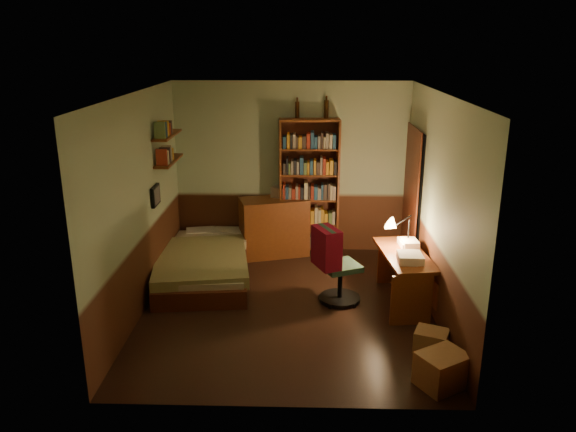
{
  "coord_description": "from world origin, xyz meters",
  "views": [
    {
      "loc": [
        0.19,
        -6.31,
        3.18
      ],
      "look_at": [
        0.0,
        0.25,
        1.1
      ],
      "focal_mm": 35.0,
      "sensor_mm": 36.0,
      "label": 1
    }
  ],
  "objects_px": {
    "desk_lamp": "(409,224)",
    "cardboard_box_b": "(431,341)",
    "bed": "(204,254)",
    "desk": "(403,278)",
    "mini_stereo": "(282,192)",
    "cardboard_box_a": "(442,370)",
    "dresser": "(274,227)",
    "bookshelf": "(309,188)",
    "office_chair": "(341,261)"
  },
  "relations": [
    {
      "from": "mini_stereo",
      "to": "desk",
      "type": "relative_size",
      "value": 0.24
    },
    {
      "from": "cardboard_box_b",
      "to": "desk",
      "type": "bearing_deg",
      "value": 95.86
    },
    {
      "from": "desk",
      "to": "office_chair",
      "type": "bearing_deg",
      "value": 173.1
    },
    {
      "from": "office_chair",
      "to": "cardboard_box_a",
      "type": "bearing_deg",
      "value": -87.78
    },
    {
      "from": "desk_lamp",
      "to": "desk",
      "type": "bearing_deg",
      "value": -114.61
    },
    {
      "from": "dresser",
      "to": "bookshelf",
      "type": "bearing_deg",
      "value": -6.94
    },
    {
      "from": "mini_stereo",
      "to": "desk_lamp",
      "type": "relative_size",
      "value": 0.51
    },
    {
      "from": "desk",
      "to": "dresser",
      "type": "bearing_deg",
      "value": 130.04
    },
    {
      "from": "desk",
      "to": "desk_lamp",
      "type": "xyz_separation_m",
      "value": [
        0.08,
        0.27,
        0.61
      ]
    },
    {
      "from": "bed",
      "to": "mini_stereo",
      "type": "height_order",
      "value": "mini_stereo"
    },
    {
      "from": "cardboard_box_b",
      "to": "office_chair",
      "type": "bearing_deg",
      "value": 127.62
    },
    {
      "from": "dresser",
      "to": "desk_lamp",
      "type": "xyz_separation_m",
      "value": [
        1.78,
        -1.32,
        0.5
      ]
    },
    {
      "from": "mini_stereo",
      "to": "bookshelf",
      "type": "height_order",
      "value": "bookshelf"
    },
    {
      "from": "dresser",
      "to": "cardboard_box_a",
      "type": "bearing_deg",
      "value": -78.3
    },
    {
      "from": "bed",
      "to": "office_chair",
      "type": "xyz_separation_m",
      "value": [
        1.85,
        -0.75,
        0.23
      ]
    },
    {
      "from": "bed",
      "to": "office_chair",
      "type": "bearing_deg",
      "value": -28.07
    },
    {
      "from": "bookshelf",
      "to": "desk",
      "type": "bearing_deg",
      "value": -59.37
    },
    {
      "from": "mini_stereo",
      "to": "office_chair",
      "type": "distance_m",
      "value": 1.93
    },
    {
      "from": "dresser",
      "to": "desk",
      "type": "relative_size",
      "value": 0.81
    },
    {
      "from": "dresser",
      "to": "desk_lamp",
      "type": "relative_size",
      "value": 1.74
    },
    {
      "from": "bed",
      "to": "cardboard_box_a",
      "type": "height_order",
      "value": "bed"
    },
    {
      "from": "bookshelf",
      "to": "cardboard_box_b",
      "type": "bearing_deg",
      "value": -69.94
    },
    {
      "from": "dresser",
      "to": "cardboard_box_a",
      "type": "relative_size",
      "value": 2.23
    },
    {
      "from": "office_chair",
      "to": "cardboard_box_a",
      "type": "xyz_separation_m",
      "value": [
        0.87,
        -1.79,
        -0.38
      ]
    },
    {
      "from": "dresser",
      "to": "bookshelf",
      "type": "xyz_separation_m",
      "value": [
        0.52,
        0.08,
        0.59
      ]
    },
    {
      "from": "bookshelf",
      "to": "dresser",
      "type": "bearing_deg",
      "value": -175.19
    },
    {
      "from": "office_chair",
      "to": "desk_lamp",
      "type": "bearing_deg",
      "value": -6.3
    },
    {
      "from": "office_chair",
      "to": "cardboard_box_b",
      "type": "relative_size",
      "value": 3.29
    },
    {
      "from": "bed",
      "to": "cardboard_box_a",
      "type": "distance_m",
      "value": 3.72
    },
    {
      "from": "bed",
      "to": "desk_lamp",
      "type": "distance_m",
      "value": 2.83
    },
    {
      "from": "bed",
      "to": "desk",
      "type": "relative_size",
      "value": 1.76
    },
    {
      "from": "mini_stereo",
      "to": "cardboard_box_a",
      "type": "relative_size",
      "value": 0.65
    },
    {
      "from": "dresser",
      "to": "cardboard_box_b",
      "type": "height_order",
      "value": "dresser"
    },
    {
      "from": "bed",
      "to": "cardboard_box_b",
      "type": "bearing_deg",
      "value": -40.91
    },
    {
      "from": "bed",
      "to": "mini_stereo",
      "type": "distance_m",
      "value": 1.57
    },
    {
      "from": "bed",
      "to": "cardboard_box_b",
      "type": "height_order",
      "value": "bed"
    },
    {
      "from": "office_chair",
      "to": "mini_stereo",
      "type": "bearing_deg",
      "value": 91.12
    },
    {
      "from": "bookshelf",
      "to": "cardboard_box_a",
      "type": "bearing_deg",
      "value": -74.37
    },
    {
      "from": "dresser",
      "to": "desk",
      "type": "height_order",
      "value": "dresser"
    },
    {
      "from": "desk",
      "to": "cardboard_box_b",
      "type": "relative_size",
      "value": 3.67
    },
    {
      "from": "bookshelf",
      "to": "cardboard_box_a",
      "type": "xyz_separation_m",
      "value": [
        1.27,
        -3.46,
        -0.87
      ]
    },
    {
      "from": "bed",
      "to": "mini_stereo",
      "type": "relative_size",
      "value": 7.4
    },
    {
      "from": "bookshelf",
      "to": "cardboard_box_a",
      "type": "relative_size",
      "value": 4.64
    },
    {
      "from": "desk_lamp",
      "to": "cardboard_box_a",
      "type": "xyz_separation_m",
      "value": [
        0.01,
        -2.06,
        -0.78
      ]
    },
    {
      "from": "dresser",
      "to": "bookshelf",
      "type": "distance_m",
      "value": 0.79
    },
    {
      "from": "desk_lamp",
      "to": "cardboard_box_b",
      "type": "height_order",
      "value": "desk_lamp"
    },
    {
      "from": "bed",
      "to": "desk",
      "type": "height_order",
      "value": "desk"
    },
    {
      "from": "bed",
      "to": "desk_lamp",
      "type": "height_order",
      "value": "desk_lamp"
    },
    {
      "from": "bookshelf",
      "to": "desk",
      "type": "distance_m",
      "value": 2.16
    },
    {
      "from": "bed",
      "to": "bookshelf",
      "type": "height_order",
      "value": "bookshelf"
    }
  ]
}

